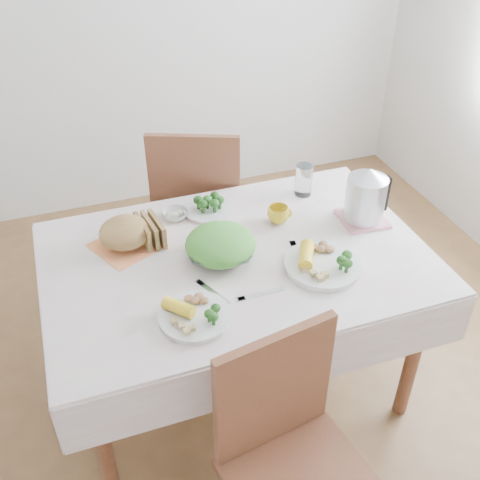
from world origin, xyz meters
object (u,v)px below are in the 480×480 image
object	(u,v)px
chair_far	(201,211)
salad_bowl	(221,251)
dining_table	(237,326)
electric_kettle	(366,196)
dinner_plate_left	(195,317)
yellow_mug	(278,214)
dinner_plate_right	(323,265)

from	to	relation	value
chair_far	salad_bowl	xyz separation A→B (m)	(-0.13, -0.78, 0.33)
dining_table	salad_bowl	size ratio (longest dim) A/B	5.42
electric_kettle	dining_table	bearing A→B (deg)	-174.03
dining_table	dinner_plate_left	world-z (taller)	dinner_plate_left
chair_far	dinner_plate_left	size ratio (longest dim) A/B	4.01
dinner_plate_left	yellow_mug	world-z (taller)	yellow_mug
salad_bowl	yellow_mug	xyz separation A→B (m)	(0.31, 0.16, 0.00)
chair_far	salad_bowl	distance (m)	0.85
salad_bowl	electric_kettle	world-z (taller)	electric_kettle
salad_bowl	yellow_mug	size ratio (longest dim) A/B	2.79
electric_kettle	chair_far	bearing A→B (deg)	125.91
dining_table	chair_far	size ratio (longest dim) A/B	1.39
dinner_plate_left	dinner_plate_right	distance (m)	0.55
chair_far	electric_kettle	world-z (taller)	electric_kettle
dining_table	chair_far	bearing A→B (deg)	84.86
electric_kettle	dinner_plate_left	bearing A→B (deg)	-157.29
salad_bowl	dinner_plate_right	bearing A→B (deg)	-28.70
salad_bowl	dinner_plate_right	xyz separation A→B (m)	(0.35, -0.19, -0.02)
salad_bowl	electric_kettle	xyz separation A→B (m)	(0.65, 0.05, 0.09)
dining_table	electric_kettle	bearing A→B (deg)	5.39
salad_bowl	dinner_plate_left	size ratio (longest dim) A/B	1.03
dinner_plate_right	yellow_mug	xyz separation A→B (m)	(-0.04, 0.35, 0.03)
chair_far	dinner_plate_left	distance (m)	1.16
dining_table	salad_bowl	distance (m)	0.42
salad_bowl	yellow_mug	distance (m)	0.34
salad_bowl	electric_kettle	distance (m)	0.66
yellow_mug	dinner_plate_right	bearing A→B (deg)	-83.18
dining_table	electric_kettle	size ratio (longest dim) A/B	5.95
yellow_mug	dining_table	bearing A→B (deg)	-145.73
dinner_plate_right	salad_bowl	bearing A→B (deg)	151.30
dinner_plate_right	dinner_plate_left	bearing A→B (deg)	-168.79
chair_far	electric_kettle	xyz separation A→B (m)	(0.52, -0.73, 0.42)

